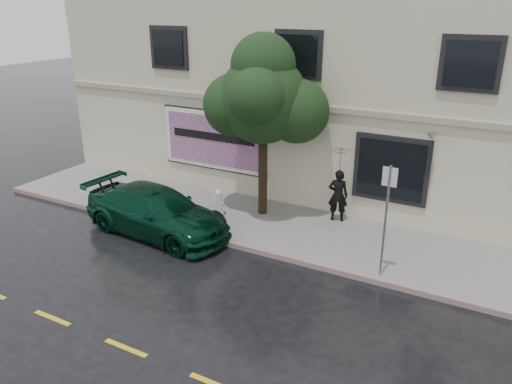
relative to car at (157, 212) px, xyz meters
The scene contains 12 objects.
ground 3.24m from the car, 22.31° to the right, with size 90.00×90.00×0.00m, color black.
sidewalk 3.63m from the car, 35.03° to the left, with size 20.00×3.50×0.15m, color gray.
curb 3.01m from the car, ahead, with size 20.00×0.18×0.16m, color slate.
road_marking 5.58m from the car, 58.11° to the right, with size 19.00×0.12×0.01m, color gold.
building 8.78m from the car, 69.42° to the left, with size 20.00×8.12×7.00m.
billboard 3.96m from the car, 94.23° to the left, with size 4.30×0.16×2.20m.
car is the anchor object (origin of this frame).
pedestrian 5.70m from the car, 34.82° to the left, with size 0.62×0.41×1.70m, color black.
umbrella 5.89m from the car, 34.82° to the left, with size 1.01×1.01×0.75m, color black.
street_tree 4.74m from the car, 49.00° to the left, with size 2.75×2.75×5.16m.
fire_hydrant 2.12m from the car, 58.46° to the left, with size 0.36×0.34×0.87m.
sign_pole 6.96m from the car, ahead, with size 0.37×0.06×2.97m.
Camera 1 is at (6.45, -9.71, 6.79)m, focal length 35.00 mm.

